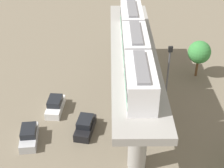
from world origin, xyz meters
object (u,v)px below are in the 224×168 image
object	(u,v)px
train	(135,46)
parked_car_black	(85,126)
parked_car_silver	(29,136)
tree_near_viaduct	(199,52)
signal_post	(166,88)
parked_car_white	(55,106)

from	to	relation	value
train	parked_car_black	size ratio (longest dim) A/B	4.60
parked_car_black	parked_car_silver	xyz separation A→B (m)	(-6.28, -1.60, 0.00)
parked_car_silver	tree_near_viaduct	size ratio (longest dim) A/B	0.78
tree_near_viaduct	signal_post	world-z (taller)	signal_post
parked_car_black	tree_near_viaduct	world-z (taller)	tree_near_viaduct
parked_car_white	parked_car_black	world-z (taller)	same
parked_car_black	parked_car_silver	world-z (taller)	same
tree_near_viaduct	parked_car_white	bearing A→B (deg)	-157.60
parked_car_black	parked_car_white	bearing A→B (deg)	146.39
train	parked_car_silver	bearing A→B (deg)	-161.76
train	parked_car_white	xyz separation A→B (m)	(-9.73, 1.61, -9.31)
train	parked_car_white	distance (m)	13.56
parked_car_white	signal_post	distance (m)	14.68
train	parked_car_white	size ratio (longest dim) A/B	4.73
parked_car_black	parked_car_silver	distance (m)	6.48
signal_post	parked_car_white	bearing A→B (deg)	163.79
parked_car_silver	tree_near_viaduct	bearing A→B (deg)	26.44
train	signal_post	world-z (taller)	train
train	tree_near_viaduct	size ratio (longest dim) A/B	3.67
parked_car_white	signal_post	bearing A→B (deg)	-11.58
parked_car_black	signal_post	distance (m)	10.53
train	parked_car_black	world-z (taller)	train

